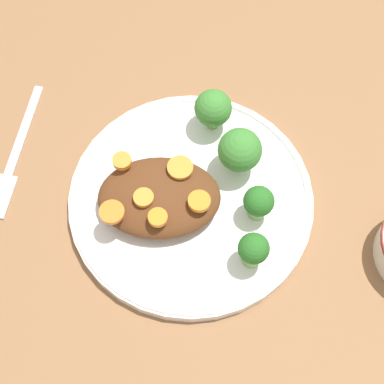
% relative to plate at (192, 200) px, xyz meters
% --- Properties ---
extents(ground_plane, '(4.00, 4.00, 0.00)m').
position_rel_plate_xyz_m(ground_plane, '(0.00, 0.00, -0.01)').
color(ground_plane, '#8C603D').
extents(plate, '(0.26, 0.26, 0.02)m').
position_rel_plate_xyz_m(plate, '(0.00, 0.00, 0.00)').
color(plate, white).
rests_on(plate, ground_plane).
extents(stew_mound, '(0.13, 0.09, 0.04)m').
position_rel_plate_xyz_m(stew_mound, '(0.03, 0.01, 0.02)').
color(stew_mound, '#5B3319').
rests_on(stew_mound, plate).
extents(broccoli_floret_0, '(0.04, 0.04, 0.06)m').
position_rel_plate_xyz_m(broccoli_floret_0, '(-0.02, -0.09, 0.04)').
color(broccoli_floret_0, '#7FA85B').
rests_on(broccoli_floret_0, plate).
extents(broccoli_floret_1, '(0.03, 0.03, 0.05)m').
position_rel_plate_xyz_m(broccoli_floret_1, '(-0.07, 0.02, 0.03)').
color(broccoli_floret_1, '#7FA85B').
rests_on(broccoli_floret_1, plate).
extents(broccoli_floret_2, '(0.03, 0.03, 0.05)m').
position_rel_plate_xyz_m(broccoli_floret_2, '(-0.06, 0.07, 0.03)').
color(broccoli_floret_2, '#7FA85B').
rests_on(broccoli_floret_2, plate).
extents(broccoli_floret_3, '(0.05, 0.05, 0.06)m').
position_rel_plate_xyz_m(broccoli_floret_3, '(-0.05, -0.04, 0.04)').
color(broccoli_floret_3, '#759E51').
rests_on(broccoli_floret_3, plate).
extents(carrot_slice_0, '(0.02, 0.02, 0.01)m').
position_rel_plate_xyz_m(carrot_slice_0, '(0.07, -0.02, 0.04)').
color(carrot_slice_0, orange).
rests_on(carrot_slice_0, stew_mound).
extents(carrot_slice_1, '(0.03, 0.03, 0.00)m').
position_rel_plate_xyz_m(carrot_slice_1, '(0.01, -0.02, 0.04)').
color(carrot_slice_1, orange).
rests_on(carrot_slice_1, stew_mound).
extents(carrot_slice_2, '(0.02, 0.02, 0.00)m').
position_rel_plate_xyz_m(carrot_slice_2, '(0.05, 0.02, 0.04)').
color(carrot_slice_2, orange).
rests_on(carrot_slice_2, stew_mound).
extents(carrot_slice_3, '(0.02, 0.02, 0.01)m').
position_rel_plate_xyz_m(carrot_slice_3, '(-0.01, 0.02, 0.04)').
color(carrot_slice_3, orange).
rests_on(carrot_slice_3, stew_mound).
extents(carrot_slice_4, '(0.03, 0.03, 0.01)m').
position_rel_plate_xyz_m(carrot_slice_4, '(0.08, 0.03, 0.04)').
color(carrot_slice_4, orange).
rests_on(carrot_slice_4, stew_mound).
extents(carrot_slice_5, '(0.02, 0.02, 0.01)m').
position_rel_plate_xyz_m(carrot_slice_5, '(0.03, 0.04, 0.04)').
color(carrot_slice_5, orange).
rests_on(carrot_slice_5, stew_mound).
extents(fork, '(0.05, 0.17, 0.01)m').
position_rel_plate_xyz_m(fork, '(0.20, -0.05, -0.01)').
color(fork, silver).
rests_on(fork, ground_plane).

